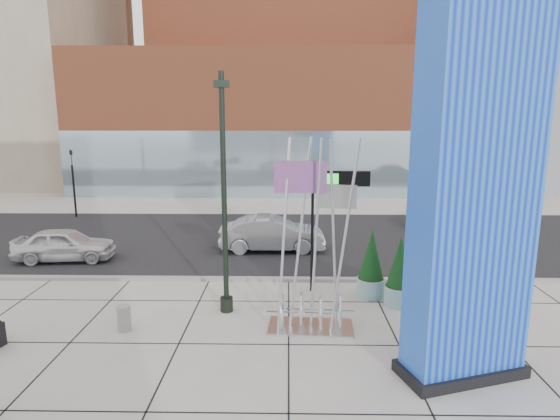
{
  "coord_description": "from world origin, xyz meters",
  "views": [
    {
      "loc": [
        0.97,
        -12.72,
        6.12
      ],
      "look_at": [
        0.71,
        2.0,
        3.13
      ],
      "focal_mm": 30.0,
      "sensor_mm": 36.0,
      "label": 1
    }
  ],
  "objects_px": {
    "overhead_street_sign": "(334,189)",
    "car_silver_mid": "(272,234)",
    "concrete_bollard": "(124,318)",
    "car_white_west": "(65,245)",
    "public_art_sculpture": "(312,281)",
    "blue_pylon": "(476,178)",
    "lamp_post": "(225,219)"
  },
  "relations": [
    {
      "from": "overhead_street_sign",
      "to": "car_silver_mid",
      "type": "distance_m",
      "value": 6.22
    },
    {
      "from": "concrete_bollard",
      "to": "overhead_street_sign",
      "type": "bearing_deg",
      "value": 27.08
    },
    {
      "from": "car_white_west",
      "to": "car_silver_mid",
      "type": "distance_m",
      "value": 8.96
    },
    {
      "from": "public_art_sculpture",
      "to": "concrete_bollard",
      "type": "distance_m",
      "value": 5.53
    },
    {
      "from": "concrete_bollard",
      "to": "car_silver_mid",
      "type": "xyz_separation_m",
      "value": [
        4.0,
        8.22,
        0.41
      ]
    },
    {
      "from": "blue_pylon",
      "to": "overhead_street_sign",
      "type": "relative_size",
      "value": 2.3
    },
    {
      "from": "blue_pylon",
      "to": "concrete_bollard",
      "type": "distance_m",
      "value": 10.14
    },
    {
      "from": "lamp_post",
      "to": "overhead_street_sign",
      "type": "height_order",
      "value": "lamp_post"
    },
    {
      "from": "public_art_sculpture",
      "to": "car_white_west",
      "type": "bearing_deg",
      "value": 151.49
    },
    {
      "from": "lamp_post",
      "to": "overhead_street_sign",
      "type": "relative_size",
      "value": 1.72
    },
    {
      "from": "car_silver_mid",
      "to": "concrete_bollard",
      "type": "bearing_deg",
      "value": 152.34
    },
    {
      "from": "concrete_bollard",
      "to": "lamp_post",
      "type": "bearing_deg",
      "value": 26.92
    },
    {
      "from": "lamp_post",
      "to": "car_white_west",
      "type": "bearing_deg",
      "value": 145.92
    },
    {
      "from": "concrete_bollard",
      "to": "car_silver_mid",
      "type": "height_order",
      "value": "car_silver_mid"
    },
    {
      "from": "lamp_post",
      "to": "car_silver_mid",
      "type": "bearing_deg",
      "value": 79.86
    },
    {
      "from": "car_silver_mid",
      "to": "car_white_west",
      "type": "bearing_deg",
      "value": 99.07
    },
    {
      "from": "lamp_post",
      "to": "car_white_west",
      "type": "relative_size",
      "value": 1.79
    },
    {
      "from": "blue_pylon",
      "to": "car_white_west",
      "type": "xyz_separation_m",
      "value": [
        -13.69,
        8.72,
        -4.06
      ]
    },
    {
      "from": "overhead_street_sign",
      "to": "car_white_west",
      "type": "xyz_separation_m",
      "value": [
        -11.1,
        3.33,
        -2.97
      ]
    },
    {
      "from": "lamp_post",
      "to": "car_silver_mid",
      "type": "relative_size",
      "value": 1.54
    },
    {
      "from": "lamp_post",
      "to": "car_silver_mid",
      "type": "xyz_separation_m",
      "value": [
        1.22,
        6.81,
        -2.23
      ]
    },
    {
      "from": "public_art_sculpture",
      "to": "overhead_street_sign",
      "type": "distance_m",
      "value": 3.82
    },
    {
      "from": "lamp_post",
      "to": "concrete_bollard",
      "type": "xyz_separation_m",
      "value": [
        -2.78,
        -1.41,
        -2.64
      ]
    },
    {
      "from": "blue_pylon",
      "to": "public_art_sculpture",
      "type": "bearing_deg",
      "value": 127.64
    },
    {
      "from": "blue_pylon",
      "to": "overhead_street_sign",
      "type": "xyz_separation_m",
      "value": [
        -2.59,
        5.39,
        -1.09
      ]
    },
    {
      "from": "concrete_bollard",
      "to": "car_silver_mid",
      "type": "relative_size",
      "value": 0.16
    },
    {
      "from": "concrete_bollard",
      "to": "car_silver_mid",
      "type": "distance_m",
      "value": 9.15
    },
    {
      "from": "public_art_sculpture",
      "to": "concrete_bollard",
      "type": "xyz_separation_m",
      "value": [
        -5.42,
        -0.23,
        -1.09
      ]
    },
    {
      "from": "car_white_west",
      "to": "public_art_sculpture",
      "type": "bearing_deg",
      "value": -127.11
    },
    {
      "from": "car_white_west",
      "to": "car_silver_mid",
      "type": "bearing_deg",
      "value": -84.62
    },
    {
      "from": "public_art_sculpture",
      "to": "overhead_street_sign",
      "type": "relative_size",
      "value": 1.3
    },
    {
      "from": "overhead_street_sign",
      "to": "blue_pylon",
      "type": "bearing_deg",
      "value": -60.58
    }
  ]
}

